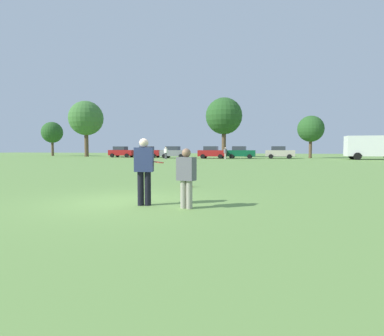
{
  "coord_description": "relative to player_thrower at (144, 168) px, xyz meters",
  "views": [
    {
      "loc": [
        4.21,
        -8.42,
        1.56
      ],
      "look_at": [
        1.56,
        1.54,
        0.92
      ],
      "focal_mm": 30.27,
      "sensor_mm": 36.0,
      "label": 1
    }
  ],
  "objects": [
    {
      "name": "parked_car_near_right",
      "position": [
        -1.89,
        40.17,
        -0.1
      ],
      "size": [
        4.25,
        2.32,
        1.82
      ],
      "color": "#0C4C2D",
      "rests_on": "ground"
    },
    {
      "name": "parked_car_center",
      "position": [
        -11.99,
        39.28,
        -0.1
      ],
      "size": [
        4.25,
        2.32,
        1.82
      ],
      "color": "slate",
      "rests_on": "ground"
    },
    {
      "name": "parked_car_mid_right",
      "position": [
        -6.02,
        39.31,
        -0.1
      ],
      "size": [
        4.25,
        2.32,
        1.82
      ],
      "color": "maroon",
      "rests_on": "ground"
    },
    {
      "name": "parked_car_near_left",
      "position": [
        -21.92,
        41.37,
        -0.1
      ],
      "size": [
        4.25,
        2.32,
        1.82
      ],
      "color": "maroon",
      "rests_on": "ground"
    },
    {
      "name": "parked_car_mid_left",
      "position": [
        -17.09,
        41.15,
        -0.1
      ],
      "size": [
        4.25,
        2.32,
        1.82
      ],
      "color": "maroon",
      "rests_on": "ground"
    },
    {
      "name": "bystander_far_jogger",
      "position": [
        -3.6,
        36.55,
        -0.08
      ],
      "size": [
        0.49,
        0.52,
        1.67
      ],
      "color": "gray",
      "rests_on": "ground"
    },
    {
      "name": "tree_east_birch",
      "position": [
        8.29,
        44.86,
        3.46
      ],
      "size": [
        4.01,
        4.01,
        6.52
      ],
      "color": "brown",
      "rests_on": "ground"
    },
    {
      "name": "frisbee",
      "position": [
        0.38,
        0.13,
        0.15
      ],
      "size": [
        0.27,
        0.27,
        0.07
      ],
      "color": "#E54C33"
    },
    {
      "name": "bystander_field_marshal",
      "position": [
        -16.06,
        36.83,
        -0.07
      ],
      "size": [
        0.53,
        0.5,
        1.69
      ],
      "color": "#4C4C51",
      "rests_on": "ground"
    },
    {
      "name": "parked_car_far_right",
      "position": [
        3.69,
        41.58,
        -0.1
      ],
      "size": [
        4.25,
        2.32,
        1.82
      ],
      "color": "#B7AD99",
      "rests_on": "ground"
    },
    {
      "name": "ground_plane",
      "position": [
        -0.72,
        0.35,
        -1.03
      ],
      "size": [
        171.6,
        171.6,
        0.0
      ],
      "primitive_type": "plane",
      "color": "#6B9347"
    },
    {
      "name": "player_thrower",
      "position": [
        0.0,
        0.0,
        0.0
      ],
      "size": [
        0.56,
        0.4,
        1.82
      ],
      "color": "black",
      "rests_on": "ground"
    },
    {
      "name": "tree_center_elm",
      "position": [
        -5.58,
        47.24,
        5.97
      ],
      "size": [
        6.26,
        6.26,
        10.17
      ],
      "color": "brown",
      "rests_on": "ground"
    },
    {
      "name": "tree_west_maple",
      "position": [
        -30.13,
        43.75,
        5.87
      ],
      "size": [
        6.17,
        6.17,
        10.03
      ],
      "color": "brown",
      "rests_on": "ground"
    },
    {
      "name": "player_defender",
      "position": [
        1.23,
        -0.14,
        -0.16
      ],
      "size": [
        0.51,
        0.36,
        1.55
      ],
      "color": "gray",
      "rests_on": "ground"
    },
    {
      "name": "traffic_cone",
      "position": [
        0.05,
        4.21,
        -0.8
      ],
      "size": [
        0.32,
        0.32,
        0.48
      ],
      "color": "#D8590C",
      "rests_on": "ground"
    },
    {
      "name": "bystander_sideline_watcher",
      "position": [
        -11.98,
        35.5,
        -0.05
      ],
      "size": [
        0.54,
        0.41,
        1.72
      ],
      "color": "#4C4C51",
      "rests_on": "ground"
    },
    {
      "name": "box_truck",
      "position": [
        16.34,
        39.78,
        0.73
      ],
      "size": [
        8.57,
        3.19,
        3.18
      ],
      "color": "white",
      "rests_on": "ground"
    },
    {
      "name": "tree_west_oak",
      "position": [
        -39.98,
        47.09,
        3.61
      ],
      "size": [
        4.14,
        4.14,
        6.73
      ],
      "color": "brown",
      "rests_on": "ground"
    }
  ]
}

